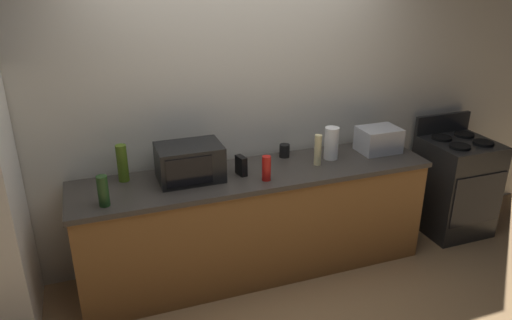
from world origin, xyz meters
name	(u,v)px	position (x,y,z in m)	size (l,w,h in m)	color
ground_plane	(273,297)	(0.00, 0.00, 0.00)	(8.00, 8.00, 0.00)	#A87F51
back_wall	(239,103)	(0.00, 0.81, 1.35)	(6.40, 0.10, 2.70)	beige
counter_run	(256,222)	(0.00, 0.40, 0.45)	(2.84, 0.64, 0.90)	brown
stove_range	(454,185)	(2.00, 0.40, 0.46)	(0.60, 0.61, 1.08)	black
microwave	(190,162)	(-0.51, 0.45, 1.04)	(0.48, 0.35, 0.27)	black
toaster_oven	(379,140)	(1.14, 0.46, 1.01)	(0.34, 0.26, 0.21)	#B7BABF
paper_towel_roll	(331,143)	(0.68, 0.45, 1.04)	(0.12, 0.12, 0.27)	white
cordless_phone	(241,166)	(-0.12, 0.39, 0.98)	(0.05, 0.11, 0.15)	black
bottle_hot_sauce	(266,168)	(0.02, 0.23, 1.00)	(0.07, 0.07, 0.19)	red
bottle_wine	(103,191)	(-1.15, 0.22, 1.01)	(0.07, 0.07, 0.22)	#1E3F19
bottle_hand_soap	(318,150)	(0.51, 0.37, 1.03)	(0.06, 0.06, 0.25)	beige
bottle_olive_oil	(122,163)	(-0.99, 0.59, 1.04)	(0.08, 0.08, 0.28)	#4C6B19
mug_black	(284,151)	(0.33, 0.61, 0.95)	(0.09, 0.09, 0.11)	black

